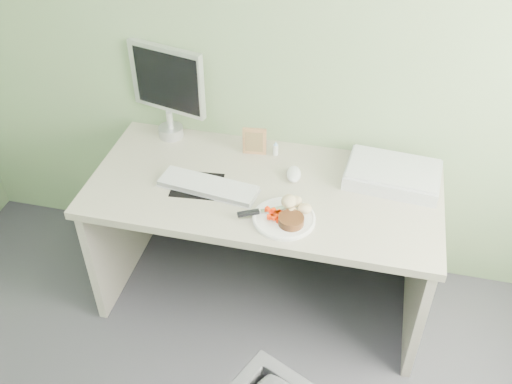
% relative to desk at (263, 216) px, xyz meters
% --- Properties ---
extents(wall_back, '(3.50, 0.00, 3.50)m').
position_rel_desk_xyz_m(wall_back, '(0.00, 0.38, 0.80)').
color(wall_back, gray).
rests_on(wall_back, floor).
extents(desk, '(1.60, 0.75, 0.73)m').
position_rel_desk_xyz_m(desk, '(0.00, 0.00, 0.00)').
color(desk, '#ACA290').
rests_on(desk, floor).
extents(plate, '(0.27, 0.27, 0.01)m').
position_rel_desk_xyz_m(plate, '(0.13, -0.20, 0.19)').
color(plate, white).
rests_on(plate, desk).
extents(steak, '(0.13, 0.13, 0.03)m').
position_rel_desk_xyz_m(steak, '(0.17, -0.24, 0.21)').
color(steak, black).
rests_on(steak, plate).
extents(potato_pile, '(0.15, 0.13, 0.07)m').
position_rel_desk_xyz_m(potato_pile, '(0.15, -0.16, 0.23)').
color(potato_pile, tan).
rests_on(potato_pile, plate).
extents(carrot_heap, '(0.08, 0.08, 0.04)m').
position_rel_desk_xyz_m(carrot_heap, '(0.09, -0.21, 0.22)').
color(carrot_heap, '#FF2D05').
rests_on(carrot_heap, plate).
extents(steak_knife, '(0.23, 0.13, 0.02)m').
position_rel_desk_xyz_m(steak_knife, '(0.02, -0.21, 0.21)').
color(steak_knife, silver).
rests_on(steak_knife, plate).
extents(mousepad, '(0.24, 0.22, 0.00)m').
position_rel_desk_xyz_m(mousepad, '(-0.30, -0.06, 0.18)').
color(mousepad, black).
rests_on(mousepad, desk).
extents(keyboard, '(0.46, 0.19, 0.02)m').
position_rel_desk_xyz_m(keyboard, '(-0.24, -0.07, 0.20)').
color(keyboard, white).
rests_on(keyboard, desk).
extents(computer_mouse, '(0.08, 0.13, 0.04)m').
position_rel_desk_xyz_m(computer_mouse, '(0.12, 0.09, 0.20)').
color(computer_mouse, white).
rests_on(computer_mouse, desk).
extents(photo_frame, '(0.12, 0.03, 0.14)m').
position_rel_desk_xyz_m(photo_frame, '(-0.10, 0.24, 0.25)').
color(photo_frame, '#A97D4F').
rests_on(photo_frame, desk).
extents(eyedrop_bottle, '(0.03, 0.03, 0.08)m').
position_rel_desk_xyz_m(eyedrop_bottle, '(0.00, 0.26, 0.22)').
color(eyedrop_bottle, white).
rests_on(eyedrop_bottle, desk).
extents(scanner, '(0.44, 0.31, 0.07)m').
position_rel_desk_xyz_m(scanner, '(0.57, 0.17, 0.22)').
color(scanner, silver).
rests_on(scanner, desk).
extents(monitor, '(0.40, 0.15, 0.48)m').
position_rel_desk_xyz_m(monitor, '(-0.55, 0.31, 0.45)').
color(monitor, silver).
rests_on(monitor, desk).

